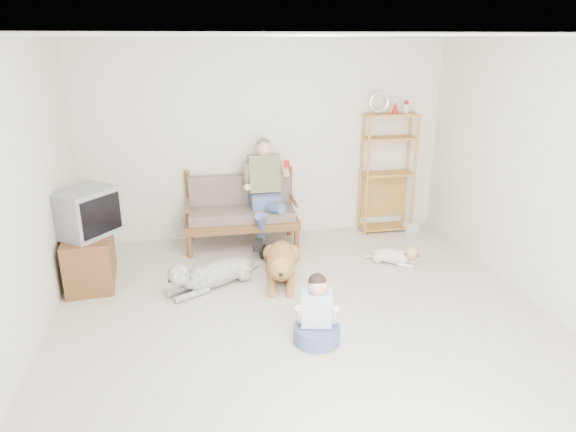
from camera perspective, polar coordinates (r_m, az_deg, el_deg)
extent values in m
plane|color=beige|center=(5.05, 2.36, -12.95)|extent=(5.50, 5.50, 0.00)
plane|color=white|center=(4.28, 2.87, 19.36)|extent=(5.50, 5.50, 0.00)
plane|color=beige|center=(7.11, -2.56, 8.34)|extent=(5.00, 0.00, 5.00)
plane|color=beige|center=(2.18, 20.50, -19.90)|extent=(5.00, 0.00, 5.00)
plane|color=beige|center=(4.62, -29.20, -0.13)|extent=(0.00, 5.50, 5.50)
plane|color=beige|center=(5.60, 28.38, 3.05)|extent=(0.00, 5.50, 5.50)
cube|color=brown|center=(6.94, -5.15, -0.57)|extent=(1.53, 0.76, 0.10)
cube|color=#756459|center=(6.90, -5.18, 0.33)|extent=(1.40, 0.65, 0.13)
cube|color=#756459|center=(7.06, -5.44, 2.76)|extent=(1.38, 0.17, 0.45)
cylinder|color=brown|center=(7.06, -5.54, 4.45)|extent=(1.40, 0.10, 0.05)
cylinder|color=brown|center=(6.70, -10.80, -3.40)|extent=(0.07, 0.07, 0.30)
cylinder|color=brown|center=(7.15, -11.02, 0.82)|extent=(0.07, 0.07, 0.95)
cylinder|color=brown|center=(6.83, 1.02, -2.61)|extent=(0.07, 0.07, 0.30)
cylinder|color=brown|center=(7.27, 0.07, 1.49)|extent=(0.07, 0.07, 0.95)
cube|color=#465581|center=(6.89, -2.51, 1.76)|extent=(0.40, 0.38, 0.20)
cube|color=#736E50|center=(6.89, -2.67, 4.76)|extent=(0.42, 0.28, 0.52)
sphere|color=tan|center=(6.78, -2.68, 7.54)|extent=(0.21, 0.21, 0.21)
sphere|color=#57534D|center=(6.79, -2.71, 7.90)|extent=(0.19, 0.19, 0.19)
cylinder|color=#B11412|center=(6.68, -0.14, 5.82)|extent=(0.07, 0.07, 0.09)
cube|color=#A67234|center=(7.31, 11.43, 10.99)|extent=(0.72, 0.29, 0.03)
torus|color=silver|center=(7.22, 10.08, 12.30)|extent=(0.30, 0.05, 0.30)
cone|color=#B11412|center=(7.32, 11.83, 11.72)|extent=(0.09, 0.09, 0.15)
cylinder|color=#A67234|center=(7.23, 8.81, 4.27)|extent=(0.04, 0.04, 1.71)
cylinder|color=#A67234|center=(7.48, 8.13, 4.81)|extent=(0.04, 0.04, 1.71)
cylinder|color=#A67234|center=(7.49, 13.88, 4.46)|extent=(0.04, 0.04, 1.71)
cylinder|color=#A67234|center=(7.73, 13.06, 4.97)|extent=(0.04, 0.04, 1.71)
cube|color=white|center=(7.74, 13.47, -1.16)|extent=(0.21, 0.16, 0.13)
cube|color=brown|center=(6.32, -21.13, -4.35)|extent=(0.58, 0.94, 0.60)
cube|color=brown|center=(6.17, -23.65, -5.26)|extent=(0.05, 0.40, 0.50)
cube|color=brown|center=(6.57, -22.88, -3.70)|extent=(0.05, 0.40, 0.50)
cube|color=gray|center=(6.11, -21.60, 0.41)|extent=(0.78, 0.80, 0.52)
cube|color=black|center=(5.93, -20.02, 0.05)|extent=(0.35, 0.42, 0.42)
cube|color=silver|center=(7.30, -12.17, -0.34)|extent=(0.12, 0.02, 0.08)
ellipsoid|color=#BB8040|center=(6.20, -0.75, -4.90)|extent=(0.53, 1.03, 0.31)
sphere|color=#BB8040|center=(5.92, -0.78, -5.88)|extent=(0.31, 0.31, 0.31)
sphere|color=#BB8040|center=(5.64, -0.82, -5.71)|extent=(0.24, 0.24, 0.24)
ellipsoid|color=#BB8040|center=(5.55, -0.83, -6.41)|extent=(0.14, 0.19, 0.09)
cylinder|color=#BB8040|center=(6.69, -0.70, -3.90)|extent=(0.11, 0.40, 0.05)
ellipsoid|color=#BB8040|center=(5.67, -1.68, -5.60)|extent=(0.07, 0.09, 0.12)
ellipsoid|color=#BB8040|center=(5.67, 0.05, -5.60)|extent=(0.07, 0.09, 0.12)
ellipsoid|color=white|center=(5.96, -7.75, -6.32)|extent=(0.95, 0.73, 0.27)
sphere|color=white|center=(5.82, -10.02, -6.88)|extent=(0.27, 0.27, 0.27)
sphere|color=white|center=(5.67, -12.06, -6.43)|extent=(0.24, 0.24, 0.24)
ellipsoid|color=white|center=(5.64, -12.99, -6.93)|extent=(0.20, 0.17, 0.09)
cylinder|color=white|center=(6.23, -4.20, -5.86)|extent=(0.27, 0.31, 0.04)
ellipsoid|color=white|center=(5.75, -12.26, -6.08)|extent=(0.09, 0.08, 0.12)
ellipsoid|color=white|center=(5.62, -11.43, -6.65)|extent=(0.09, 0.08, 0.12)
ellipsoid|color=silver|center=(6.60, 11.32, -4.36)|extent=(0.49, 0.45, 0.18)
sphere|color=silver|center=(6.56, 12.50, -4.46)|extent=(0.18, 0.18, 0.18)
sphere|color=tan|center=(6.51, 13.54, -3.99)|extent=(0.17, 0.17, 0.17)
ellipsoid|color=tan|center=(6.50, 14.17, -4.23)|extent=(0.14, 0.13, 0.06)
cylinder|color=silver|center=(6.68, 9.37, -4.46)|extent=(0.19, 0.08, 0.03)
cone|color=tan|center=(6.44, 13.31, -3.74)|extent=(0.05, 0.05, 0.06)
cone|color=tan|center=(6.55, 13.55, -3.38)|extent=(0.05, 0.05, 0.06)
torus|color=#B11412|center=(6.52, 13.33, -4.05)|extent=(0.15, 0.15, 0.02)
cylinder|color=#465581|center=(4.91, 3.19, -12.91)|extent=(0.44, 0.44, 0.16)
cube|color=silver|center=(4.79, 3.19, -10.17)|extent=(0.31, 0.24, 0.34)
sphere|color=tan|center=(4.66, 3.30, -7.74)|extent=(0.18, 0.18, 0.18)
sphere|color=black|center=(4.66, 3.28, -7.36)|extent=(0.17, 0.17, 0.17)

